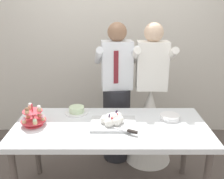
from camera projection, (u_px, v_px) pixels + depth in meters
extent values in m
cube|color=beige|center=(111.00, 34.00, 3.42)|extent=(5.20, 0.10, 2.90)
cube|color=silver|center=(111.00, 128.00, 2.33)|extent=(1.80, 0.80, 0.05)
cylinder|color=#564C47|center=(37.00, 145.00, 2.76)|extent=(0.06, 0.06, 0.72)
cylinder|color=#564C47|center=(185.00, 145.00, 2.76)|extent=(0.06, 0.06, 0.72)
cylinder|color=#D83F4C|center=(34.00, 124.00, 2.33)|extent=(0.17, 0.17, 0.01)
cylinder|color=#D83F4C|center=(33.00, 115.00, 2.29)|extent=(0.01, 0.01, 0.21)
cylinder|color=#D83F4C|center=(34.00, 120.00, 2.31)|extent=(0.23, 0.23, 0.01)
cylinder|color=#D1B784|center=(43.00, 119.00, 2.31)|extent=(0.04, 0.04, 0.03)
sphere|color=#EAB7C6|center=(43.00, 116.00, 2.30)|extent=(0.04, 0.04, 0.04)
cylinder|color=#D1B784|center=(40.00, 115.00, 2.38)|extent=(0.04, 0.04, 0.03)
sphere|color=#EAB7C6|center=(40.00, 113.00, 2.38)|extent=(0.04, 0.04, 0.04)
cylinder|color=#D1B784|center=(28.00, 116.00, 2.36)|extent=(0.04, 0.04, 0.03)
sphere|color=white|center=(28.00, 114.00, 2.35)|extent=(0.04, 0.04, 0.04)
cylinder|color=#D1B784|center=(24.00, 121.00, 2.26)|extent=(0.04, 0.04, 0.03)
sphere|color=#EAB7C6|center=(24.00, 119.00, 2.25)|extent=(0.04, 0.04, 0.04)
cylinder|color=#D1B784|center=(35.00, 123.00, 2.24)|extent=(0.04, 0.04, 0.03)
sphere|color=beige|center=(35.00, 120.00, 2.23)|extent=(0.04, 0.04, 0.04)
cylinder|color=#D83F4C|center=(33.00, 111.00, 2.28)|extent=(0.18, 0.18, 0.01)
cylinder|color=#D1B784|center=(39.00, 109.00, 2.28)|extent=(0.04, 0.04, 0.03)
sphere|color=white|center=(39.00, 107.00, 2.27)|extent=(0.04, 0.04, 0.04)
cylinder|color=#D1B784|center=(30.00, 107.00, 2.33)|extent=(0.04, 0.04, 0.03)
sphere|color=white|center=(30.00, 105.00, 2.32)|extent=(0.04, 0.04, 0.04)
cylinder|color=#D1B784|center=(27.00, 112.00, 2.23)|extent=(0.04, 0.04, 0.03)
sphere|color=brown|center=(27.00, 109.00, 2.22)|extent=(0.04, 0.04, 0.04)
cube|color=silver|center=(113.00, 124.00, 2.32)|extent=(0.42, 0.31, 0.02)
sphere|color=white|center=(120.00, 120.00, 2.31)|extent=(0.08, 0.08, 0.08)
sphere|color=white|center=(118.00, 116.00, 2.38)|extent=(0.08, 0.08, 0.08)
sphere|color=white|center=(110.00, 117.00, 2.36)|extent=(0.08, 0.08, 0.08)
sphere|color=white|center=(105.00, 120.00, 2.31)|extent=(0.09, 0.09, 0.09)
sphere|color=white|center=(109.00, 123.00, 2.25)|extent=(0.09, 0.09, 0.09)
sphere|color=white|center=(116.00, 122.00, 2.27)|extent=(0.09, 0.09, 0.09)
sphere|color=white|center=(113.00, 118.00, 2.30)|extent=(0.11, 0.11, 0.11)
sphere|color=#2D1938|center=(109.00, 117.00, 2.27)|extent=(0.02, 0.02, 0.02)
sphere|color=#2D1938|center=(116.00, 112.00, 2.35)|extent=(0.02, 0.02, 0.02)
sphere|color=#B21923|center=(117.00, 114.00, 2.29)|extent=(0.02, 0.02, 0.02)
sphere|color=#B21923|center=(112.00, 118.00, 2.23)|extent=(0.02, 0.02, 0.02)
sphere|color=#2D1938|center=(117.00, 111.00, 2.34)|extent=(0.02, 0.02, 0.02)
sphere|color=#2D1938|center=(109.00, 115.00, 2.28)|extent=(0.02, 0.02, 0.02)
cube|color=silver|center=(117.00, 128.00, 2.21)|extent=(0.21, 0.13, 0.00)
cube|color=black|center=(132.00, 132.00, 2.14)|extent=(0.09, 0.07, 0.02)
cylinder|color=white|center=(170.00, 119.00, 2.44)|extent=(0.19, 0.19, 0.01)
cylinder|color=white|center=(170.00, 118.00, 2.44)|extent=(0.19, 0.19, 0.01)
cylinder|color=white|center=(170.00, 117.00, 2.43)|extent=(0.19, 0.19, 0.01)
cylinder|color=white|center=(170.00, 115.00, 2.43)|extent=(0.19, 0.19, 0.01)
cylinder|color=white|center=(77.00, 112.00, 2.58)|extent=(0.24, 0.24, 0.01)
cylinder|color=beige|center=(77.00, 109.00, 2.57)|extent=(0.15, 0.15, 0.06)
cylinder|color=#232328|center=(117.00, 124.00, 3.03)|extent=(0.32, 0.32, 0.92)
cube|color=white|center=(117.00, 65.00, 2.79)|extent=(0.36, 0.24, 0.54)
sphere|color=#8C664C|center=(117.00, 32.00, 2.67)|extent=(0.21, 0.21, 0.21)
cylinder|color=white|center=(99.00, 56.00, 2.74)|extent=(0.13, 0.49, 0.28)
cylinder|color=white|center=(133.00, 55.00, 2.78)|extent=(0.13, 0.49, 0.28)
cube|color=maroon|center=(116.00, 67.00, 2.69)|extent=(0.05, 0.02, 0.36)
cone|color=white|center=(149.00, 125.00, 3.01)|extent=(0.56, 0.56, 0.92)
cube|color=white|center=(152.00, 66.00, 2.77)|extent=(0.34, 0.20, 0.54)
sphere|color=beige|center=(154.00, 32.00, 2.65)|extent=(0.21, 0.21, 0.21)
cylinder|color=white|center=(135.00, 56.00, 2.73)|extent=(0.08, 0.49, 0.28)
cylinder|color=white|center=(170.00, 56.00, 2.73)|extent=(0.08, 0.49, 0.28)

